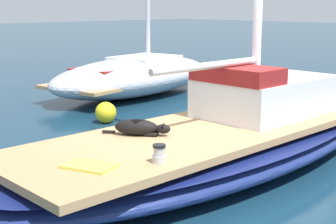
# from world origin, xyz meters

# --- Properties ---
(ground_plane) EXTENTS (120.00, 120.00, 0.00)m
(ground_plane) POSITION_xyz_m (0.00, 0.00, 0.00)
(ground_plane) COLOR #143347
(sailboat_main) EXTENTS (2.52, 7.24, 0.66)m
(sailboat_main) POSITION_xyz_m (0.00, 0.00, 0.34)
(sailboat_main) COLOR navy
(sailboat_main) RESTS_ON ground
(cabin_house) EXTENTS (1.40, 2.22, 0.84)m
(cabin_house) POSITION_xyz_m (0.00, 1.12, 1.01)
(cabin_house) COLOR silver
(cabin_house) RESTS_ON sailboat_main
(dog_black) EXTENTS (0.81, 0.64, 0.22)m
(dog_black) POSITION_xyz_m (-0.37, -1.19, 0.77)
(dog_black) COLOR black
(dog_black) RESTS_ON sailboat_main
(deck_winch) EXTENTS (0.16, 0.16, 0.21)m
(deck_winch) POSITION_xyz_m (0.72, -1.82, 0.76)
(deck_winch) COLOR #B7B7BC
(deck_winch) RESTS_ON sailboat_main
(coiled_rope) EXTENTS (0.32, 0.32, 0.04)m
(coiled_rope) POSITION_xyz_m (-0.56, -0.99, 0.68)
(coiled_rope) COLOR beige
(coiled_rope) RESTS_ON sailboat_main
(deck_towel) EXTENTS (0.65, 0.54, 0.03)m
(deck_towel) POSITION_xyz_m (0.31, -2.48, 0.68)
(deck_towel) COLOR #D8D14C
(deck_towel) RESTS_ON sailboat_main
(moored_boat_port_side) EXTENTS (3.47, 6.11, 8.02)m
(moored_boat_port_side) POSITION_xyz_m (-5.72, 3.24, 0.55)
(moored_boat_port_side) COLOR #B2B7C1
(moored_boat_port_side) RESTS_ON ground
(mooring_buoy) EXTENTS (0.44, 0.44, 0.44)m
(mooring_buoy) POSITION_xyz_m (-3.53, 0.60, 0.22)
(mooring_buoy) COLOR yellow
(mooring_buoy) RESTS_ON ground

